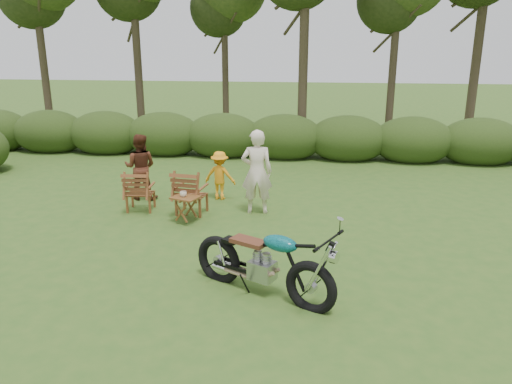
# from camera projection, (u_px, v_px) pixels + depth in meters

# --- Properties ---
(ground) EXTENTS (80.00, 80.00, 0.00)m
(ground) POSITION_uv_depth(u_px,v_px,m) (242.00, 287.00, 7.62)
(ground) COLOR #2F541C
(ground) RESTS_ON ground
(tree_line) EXTENTS (22.52, 11.62, 8.14)m
(tree_line) POSITION_uv_depth(u_px,v_px,m) (304.00, 34.00, 15.70)
(tree_line) COLOR #34291C
(tree_line) RESTS_ON ground
(motorcycle) EXTENTS (2.42, 1.80, 1.30)m
(motorcycle) POSITION_uv_depth(u_px,v_px,m) (262.00, 293.00, 7.43)
(motorcycle) COLOR #0B9096
(motorcycle) RESTS_ON ground
(lawn_chair_right) EXTENTS (0.76, 0.76, 0.99)m
(lawn_chair_right) POSITION_uv_depth(u_px,v_px,m) (192.00, 213.00, 10.87)
(lawn_chair_right) COLOR brown
(lawn_chair_right) RESTS_ON ground
(lawn_chair_left) EXTENTS (0.68, 0.68, 0.92)m
(lawn_chair_left) POSITION_uv_depth(u_px,v_px,m) (142.00, 210.00, 11.08)
(lawn_chair_left) COLOR #5F2D17
(lawn_chair_left) RESTS_ON ground
(side_table) EXTENTS (0.67, 0.62, 0.56)m
(side_table) POSITION_uv_depth(u_px,v_px,m) (186.00, 210.00, 10.24)
(side_table) COLOR brown
(side_table) RESTS_ON ground
(cup) EXTENTS (0.15, 0.15, 0.11)m
(cup) POSITION_uv_depth(u_px,v_px,m) (183.00, 194.00, 10.15)
(cup) COLOR beige
(cup) RESTS_ON side_table
(adult_a) EXTENTS (0.71, 0.50, 1.83)m
(adult_a) POSITION_uv_depth(u_px,v_px,m) (257.00, 212.00, 10.93)
(adult_a) COLOR #F3DDC8
(adult_a) RESTS_ON ground
(adult_b) EXTENTS (0.78, 0.63, 1.55)m
(adult_b) POSITION_uv_depth(u_px,v_px,m) (142.00, 199.00, 11.88)
(adult_b) COLOR #4C2415
(adult_b) RESTS_ON ground
(child) EXTENTS (0.79, 0.53, 1.15)m
(child) POSITION_uv_depth(u_px,v_px,m) (220.00, 199.00, 11.87)
(child) COLOR orange
(child) RESTS_ON ground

